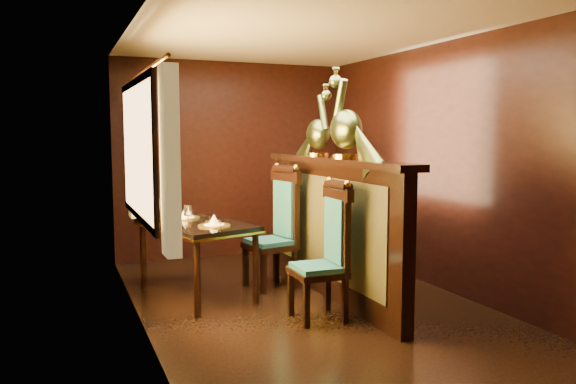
# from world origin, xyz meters

# --- Properties ---
(ground) EXTENTS (5.00, 5.00, 0.00)m
(ground) POSITION_xyz_m (0.00, 0.00, 0.00)
(ground) COLOR black
(ground) RESTS_ON ground
(room_shell) EXTENTS (3.04, 5.04, 2.52)m
(room_shell) POSITION_xyz_m (-0.09, 0.02, 1.58)
(room_shell) COLOR black
(room_shell) RESTS_ON ground
(partition) EXTENTS (0.26, 2.70, 1.36)m
(partition) POSITION_xyz_m (0.32, 0.30, 0.71)
(partition) COLOR black
(partition) RESTS_ON ground
(dining_table) EXTENTS (1.07, 1.41, 0.94)m
(dining_table) POSITION_xyz_m (-0.89, 0.79, 0.67)
(dining_table) COLOR black
(dining_table) RESTS_ON ground
(chair_left) EXTENTS (0.44, 0.48, 1.21)m
(chair_left) POSITION_xyz_m (0.02, -0.26, 0.63)
(chair_left) COLOR black
(chair_left) RESTS_ON ground
(chair_right) EXTENTS (0.53, 0.55, 1.28)m
(chair_right) POSITION_xyz_m (0.01, 0.86, 0.67)
(chair_right) COLOR black
(chair_right) RESTS_ON ground
(peacock_left) EXTENTS (0.27, 0.71, 0.85)m
(peacock_left) POSITION_xyz_m (0.33, 0.03, 1.78)
(peacock_left) COLOR #194B3B
(peacock_left) RESTS_ON partition
(peacock_right) EXTENTS (0.22, 0.60, 0.71)m
(peacock_right) POSITION_xyz_m (0.33, 0.61, 1.71)
(peacock_right) COLOR #194B3B
(peacock_right) RESTS_ON partition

